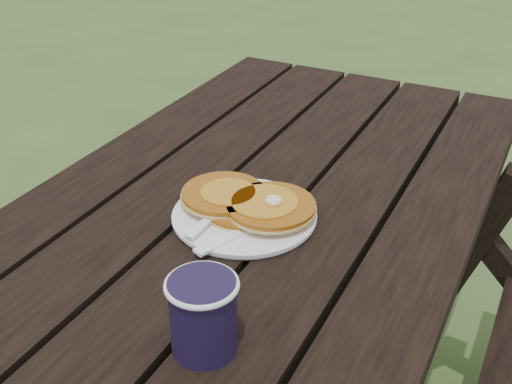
% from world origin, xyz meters
% --- Properties ---
extents(plate, '(0.28, 0.28, 0.01)m').
position_xyz_m(plate, '(0.02, 0.14, 0.76)').
color(plate, white).
rests_on(plate, picnic_table).
extents(pancake_stack, '(0.24, 0.15, 0.04)m').
position_xyz_m(pancake_stack, '(0.02, 0.15, 0.77)').
color(pancake_stack, '#A55B12').
rests_on(pancake_stack, plate).
extents(knife, '(0.08, 0.17, 0.00)m').
position_xyz_m(knife, '(0.04, 0.08, 0.76)').
color(knife, white).
rests_on(knife, plate).
extents(fork, '(0.04, 0.16, 0.01)m').
position_xyz_m(fork, '(-0.02, 0.08, 0.77)').
color(fork, white).
rests_on(fork, plate).
extents(coffee_cup, '(0.09, 0.09, 0.10)m').
position_xyz_m(coffee_cup, '(0.11, -0.16, 0.81)').
color(coffee_cup, black).
rests_on(coffee_cup, picnic_table).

